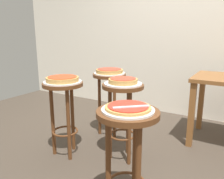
% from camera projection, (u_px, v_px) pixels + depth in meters
% --- Properties ---
extents(ground_plane, '(6.00, 6.00, 0.00)m').
position_uv_depth(ground_plane, '(128.00, 162.00, 2.21)').
color(ground_plane, '#42382D').
extents(back_wall, '(6.00, 0.10, 3.00)m').
position_uv_depth(back_wall, '(182.00, 13.00, 3.23)').
color(back_wall, silver).
rests_on(back_wall, ground_plane).
extents(stool_foreground, '(0.39, 0.39, 0.76)m').
position_uv_depth(stool_foreground, '(127.00, 141.00, 1.42)').
color(stool_foreground, '#5B3319').
rests_on(stool_foreground, ground_plane).
extents(serving_plate_foreground, '(0.32, 0.32, 0.01)m').
position_uv_depth(serving_plate_foreground, '(128.00, 110.00, 1.37)').
color(serving_plate_foreground, silver).
rests_on(serving_plate_foreground, stool_foreground).
extents(pizza_foreground, '(0.28, 0.28, 0.02)m').
position_uv_depth(pizza_foreground, '(128.00, 107.00, 1.37)').
color(pizza_foreground, tan).
rests_on(pizza_foreground, serving_plate_foreground).
extents(stool_middle, '(0.39, 0.39, 0.76)m').
position_uv_depth(stool_middle, '(64.00, 102.00, 2.22)').
color(stool_middle, '#5B3319').
rests_on(stool_middle, ground_plane).
extents(serving_plate_middle, '(0.37, 0.37, 0.01)m').
position_uv_depth(serving_plate_middle, '(63.00, 82.00, 2.18)').
color(serving_plate_middle, silver).
rests_on(serving_plate_middle, stool_middle).
extents(pizza_middle, '(0.31, 0.31, 0.05)m').
position_uv_depth(pizza_middle, '(62.00, 79.00, 2.17)').
color(pizza_middle, tan).
rests_on(pizza_middle, serving_plate_middle).
extents(stool_leftside, '(0.39, 0.39, 0.76)m').
position_uv_depth(stool_leftside, '(123.00, 105.00, 2.14)').
color(stool_leftside, '#5B3319').
rests_on(stool_leftside, ground_plane).
extents(serving_plate_leftside, '(0.35, 0.35, 0.01)m').
position_uv_depth(serving_plate_leftside, '(123.00, 84.00, 2.10)').
color(serving_plate_leftside, silver).
rests_on(serving_plate_leftside, stool_leftside).
extents(pizza_leftside, '(0.27, 0.27, 0.05)m').
position_uv_depth(pizza_leftside, '(123.00, 81.00, 2.09)').
color(pizza_leftside, tan).
rests_on(pizza_leftside, serving_plate_leftside).
extents(stool_rear, '(0.39, 0.39, 0.76)m').
position_uv_depth(stool_rear, '(109.00, 90.00, 2.70)').
color(stool_rear, '#5B3319').
rests_on(stool_rear, ground_plane).
extents(serving_plate_rear, '(0.36, 0.36, 0.01)m').
position_uv_depth(serving_plate_rear, '(109.00, 73.00, 2.65)').
color(serving_plate_rear, silver).
rests_on(serving_plate_rear, stool_rear).
extents(pizza_rear, '(0.31, 0.31, 0.05)m').
position_uv_depth(pizza_rear, '(109.00, 71.00, 2.64)').
color(pizza_rear, tan).
rests_on(pizza_rear, serving_plate_rear).
extents(pizza_server_knife, '(0.18, 0.16, 0.01)m').
position_uv_depth(pizza_server_knife, '(131.00, 107.00, 1.33)').
color(pizza_server_knife, silver).
rests_on(pizza_server_knife, pizza_foreground).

